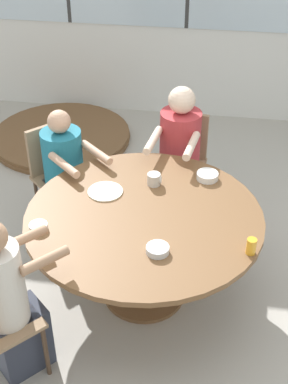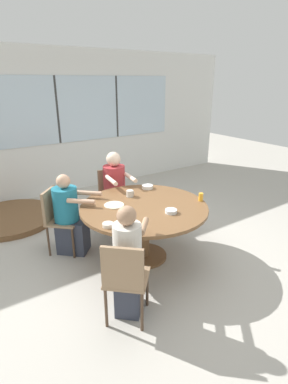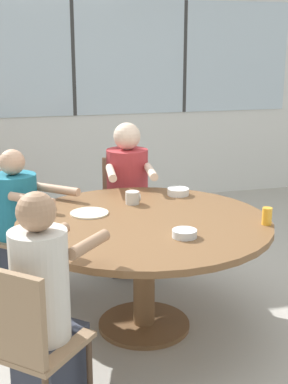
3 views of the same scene
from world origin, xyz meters
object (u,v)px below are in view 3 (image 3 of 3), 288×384
(person_woman_green_shirt, at_px, (21,233))
(person_man_teal_shirt, at_px, (46,319))
(person_man_blue_shirt, at_px, (128,205))
(bowl_white_shallow, at_px, (178,192))
(juice_glass, at_px, (267,216))
(bowl_cereal, at_px, (44,240))
(chair_for_man_teal_shirt, at_px, (24,337))
(bowl_fruit, at_px, (185,233))
(coffee_mug, at_px, (133,198))
(chair_for_woman_green_shirt, at_px, (2,224))
(chair_for_man_blue_shirt, at_px, (126,200))

(person_woman_green_shirt, xyz_separation_m, person_man_teal_shirt, (0.06, -1.42, 0.05))
(person_man_blue_shirt, distance_m, bowl_white_shallow, 0.61)
(juice_glass, height_order, bowl_cereal, juice_glass)
(chair_for_man_teal_shirt, height_order, bowl_cereal, chair_for_man_teal_shirt)
(person_man_teal_shirt, relative_size, bowl_white_shallow, 7.42)
(person_woman_green_shirt, xyz_separation_m, bowl_cereal, (0.10, -0.94, 0.27))
(chair_for_man_teal_shirt, relative_size, bowl_fruit, 6.23)
(coffee_mug, bearing_deg, person_man_blue_shirt, 79.62)
(juice_glass, height_order, bowl_fruit, juice_glass)
(bowl_fruit, bearing_deg, coffee_mug, 99.58)
(chair_for_woman_green_shirt, height_order, chair_for_man_teal_shirt, same)
(bowl_white_shallow, relative_size, bowl_fruit, 1.11)
(person_man_blue_shirt, distance_m, bowl_cereal, 1.49)
(person_man_teal_shirt, bearing_deg, coffee_mug, 100.17)
(chair_for_man_blue_shirt, height_order, person_woman_green_shirt, person_woman_green_shirt)
(person_man_teal_shirt, height_order, coffee_mug, person_man_teal_shirt)
(person_woman_green_shirt, bearing_deg, person_man_blue_shirt, 152.56)
(chair_for_woman_green_shirt, bearing_deg, chair_for_man_teal_shirt, 45.01)
(chair_for_woman_green_shirt, xyz_separation_m, person_man_blue_shirt, (1.00, 0.20, 0.01))
(chair_for_man_teal_shirt, bearing_deg, juice_glass, 63.80)
(juice_glass, distance_m, bowl_white_shallow, 0.83)
(juice_glass, relative_size, bowl_white_shallow, 0.67)
(chair_for_woman_green_shirt, bearing_deg, person_woman_green_shirt, 90.00)
(chair_for_woman_green_shirt, height_order, person_woman_green_shirt, person_woman_green_shirt)
(person_man_teal_shirt, bearing_deg, chair_for_woman_green_shirt, 139.21)
(bowl_fruit, bearing_deg, person_woman_green_shirt, 130.16)
(chair_for_man_blue_shirt, bearing_deg, coffee_mug, 87.84)
(chair_for_man_blue_shirt, height_order, juice_glass, chair_for_man_blue_shirt)
(person_man_blue_shirt, bearing_deg, bowl_white_shallow, 124.80)
(juice_glass, distance_m, bowl_cereal, 1.34)
(person_woman_green_shirt, height_order, bowl_cereal, person_woman_green_shirt)
(chair_for_man_teal_shirt, bearing_deg, chair_for_man_blue_shirt, 107.42)
(person_man_teal_shirt, bearing_deg, chair_for_man_teal_shirt, -90.00)
(juice_glass, height_order, bowl_white_shallow, juice_glass)
(person_man_blue_shirt, height_order, bowl_cereal, person_man_blue_shirt)
(person_man_teal_shirt, height_order, bowl_white_shallow, person_man_teal_shirt)
(chair_for_man_teal_shirt, xyz_separation_m, person_man_teal_shirt, (0.11, 0.12, 0.01))
(chair_for_man_blue_shirt, height_order, coffee_mug, chair_for_man_blue_shirt)
(person_man_blue_shirt, bearing_deg, person_man_teal_shirt, 72.52)
(chair_for_man_blue_shirt, height_order, chair_for_man_teal_shirt, same)
(chair_for_man_teal_shirt, distance_m, person_woman_green_shirt, 1.54)
(chair_for_man_blue_shirt, relative_size, juice_glass, 8.33)
(person_man_teal_shirt, bearing_deg, bowl_fruit, 67.35)
(chair_for_man_teal_shirt, bearing_deg, coffee_mug, 99.06)
(chair_for_woman_green_shirt, relative_size, person_woman_green_shirt, 0.81)
(chair_for_woman_green_shirt, height_order, bowl_white_shallow, chair_for_woman_green_shirt)
(chair_for_man_blue_shirt, xyz_separation_m, chair_for_man_teal_shirt, (-0.95, -2.02, 0.00))
(chair_for_man_blue_shirt, bearing_deg, person_man_blue_shirt, 90.00)
(chair_for_man_blue_shirt, height_order, bowl_white_shallow, chair_for_man_blue_shirt)
(person_man_blue_shirt, relative_size, juice_glass, 11.37)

